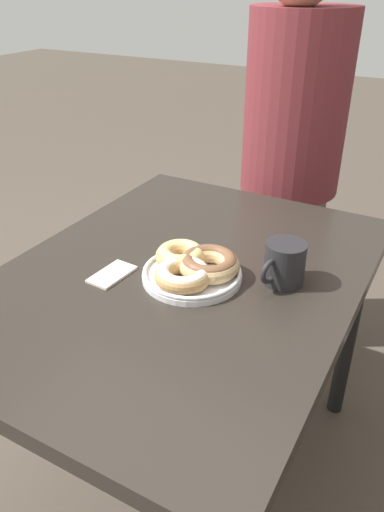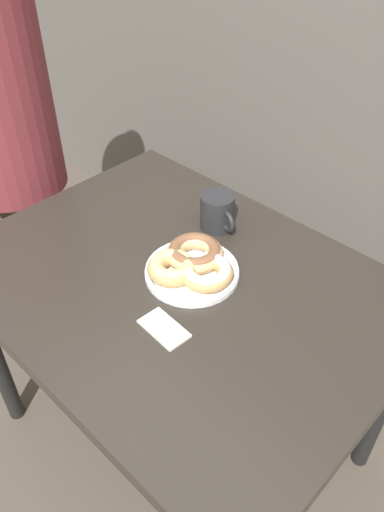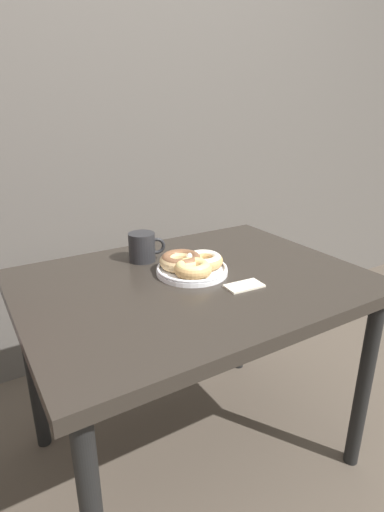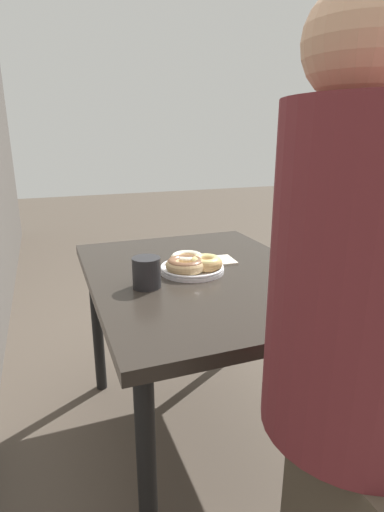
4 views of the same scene
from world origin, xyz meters
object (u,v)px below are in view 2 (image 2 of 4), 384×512
at_px(dining_table, 178,302).
at_px(donut_plate, 192,265).
at_px(coffee_mug, 218,212).
at_px(person_figure, 4,150).
at_px(napkin, 164,329).

relative_size(dining_table, donut_plate, 4.36).
height_order(dining_table, coffee_mug, coffee_mug).
height_order(donut_plate, person_figure, person_figure).
bearing_deg(napkin, donut_plate, 115.18).
height_order(person_figure, napkin, person_figure).
distance_m(dining_table, napkin, 0.19).
distance_m(dining_table, coffee_mug, 0.27).
relative_size(donut_plate, napkin, 2.06).
xyz_separation_m(person_figure, napkin, (0.88, -0.13, -0.06)).
bearing_deg(napkin, person_figure, 171.41).
relative_size(donut_plate, person_figure, 0.17).
bearing_deg(donut_plate, coffee_mug, 114.32).
bearing_deg(coffee_mug, dining_table, -72.32).
height_order(dining_table, donut_plate, donut_plate).
relative_size(dining_table, napkin, 8.98).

